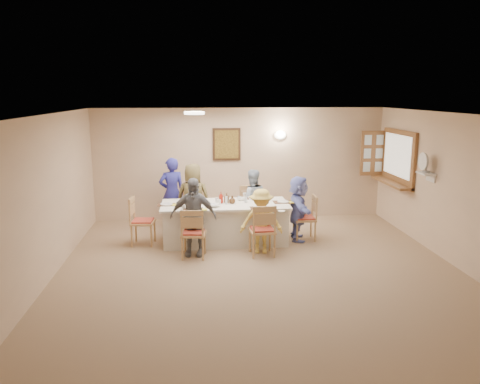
{
  "coord_description": "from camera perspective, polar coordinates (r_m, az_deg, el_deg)",
  "views": [
    {
      "loc": [
        -1.0,
        -6.88,
        2.81
      ],
      "look_at": [
        -0.2,
        1.4,
        1.05
      ],
      "focal_mm": 35.0,
      "sensor_mm": 36.0,
      "label": 1
    }
  ],
  "objects": [
    {
      "name": "placemat_fr",
      "position": [
        8.53,
        2.36,
        -1.95
      ],
      "size": [
        0.33,
        0.24,
        0.01
      ],
      "primitive_type": "cube",
      "color": "#472B19",
      "rests_on": "dining_table"
    },
    {
      "name": "room_walls",
      "position": [
        7.07,
        2.7,
        1.38
      ],
      "size": [
        7.0,
        7.0,
        7.0
      ],
      "color": "beige",
      "rests_on": "ground"
    },
    {
      "name": "teacup_a",
      "position": [
        8.51,
        -6.85,
        -1.76
      ],
      "size": [
        0.18,
        0.18,
        0.09
      ],
      "primitive_type": "imported",
      "rotation": [
        0.0,
        0.0,
        0.29
      ],
      "color": "white",
      "rests_on": "dining_table"
    },
    {
      "name": "plate_le",
      "position": [
        8.88,
        -8.95,
        -1.47
      ],
      "size": [
        0.24,
        0.24,
        0.01
      ],
      "primitive_type": "cylinder",
      "color": "white",
      "rests_on": "dining_table"
    },
    {
      "name": "dining_table",
      "position": [
        8.97,
        -1.83,
        -3.77
      ],
      "size": [
        2.4,
        1.02,
        0.76
      ],
      "primitive_type": "cube",
      "color": "silver",
      "rests_on": "ground"
    },
    {
      "name": "ceiling_light",
      "position": [
        8.39,
        -5.59,
        9.56
      ],
      "size": [
        0.36,
        0.36,
        0.05
      ],
      "primitive_type": "cylinder",
      "color": "white",
      "rests_on": "room_walls"
    },
    {
      "name": "condiment_brown",
      "position": [
        8.92,
        -1.64,
        -0.72
      ],
      "size": [
        0.14,
        0.14,
        0.19
      ],
      "primitive_type": "imported",
      "rotation": [
        0.0,
        0.0,
        -0.33
      ],
      "color": "#4C2E14",
      "rests_on": "dining_table"
    },
    {
      "name": "desk_fan",
      "position": [
        9.02,
        21.62,
        3.07
      ],
      "size": [
        0.3,
        0.3,
        0.28
      ],
      "primitive_type": null,
      "color": "#A5A5A8",
      "rests_on": "fan_shelf"
    },
    {
      "name": "placemat_br",
      "position": [
        9.34,
        1.66,
        -0.72
      ],
      "size": [
        0.34,
        0.25,
        0.01
      ],
      "primitive_type": "cube",
      "color": "#472B19",
      "rests_on": "dining_table"
    },
    {
      "name": "fan_shelf",
      "position": [
        9.05,
        21.72,
        2.13
      ],
      "size": [
        0.22,
        0.36,
        0.03
      ],
      "primitive_type": "cube",
      "color": "white",
      "rests_on": "room_walls"
    },
    {
      "name": "teacup_b",
      "position": [
        9.44,
        0.59,
        -0.35
      ],
      "size": [
        0.09,
        0.09,
        0.08
      ],
      "primitive_type": "imported",
      "rotation": [
        0.0,
        0.0,
        0.03
      ],
      "color": "white",
      "rests_on": "dining_table"
    },
    {
      "name": "ground",
      "position": [
        7.5,
        2.59,
        -10.07
      ],
      "size": [
        7.0,
        7.0,
        0.0
      ],
      "primitive_type": "plane",
      "color": "#A08266"
    },
    {
      "name": "caregiver",
      "position": [
        10.0,
        -8.29,
        -0.08
      ],
      "size": [
        0.69,
        0.58,
        1.5
      ],
      "primitive_type": "imported",
      "rotation": [
        0.0,
        0.0,
        3.35
      ],
      "color": "#2C2E97",
      "rests_on": "ground"
    },
    {
      "name": "chair_back_left",
      "position": [
        9.7,
        -5.68,
        -1.98
      ],
      "size": [
        0.47,
        0.47,
        0.97
      ],
      "primitive_type": null,
      "rotation": [
        0.0,
        0.0,
        0.02
      ],
      "color": "tan",
      "rests_on": "ground"
    },
    {
      "name": "condiment_malt",
      "position": [
        8.86,
        -0.95,
        -0.94
      ],
      "size": [
        0.14,
        0.14,
        0.15
      ],
      "primitive_type": "imported",
      "rotation": [
        0.0,
        0.0,
        0.1
      ],
      "color": "#4C2E14",
      "rests_on": "dining_table"
    },
    {
      "name": "chair_right_end",
      "position": [
        9.18,
        7.88,
        -3.11
      ],
      "size": [
        0.43,
        0.43,
        0.88
      ],
      "primitive_type": null,
      "rotation": [
        0.0,
        0.0,
        -1.58
      ],
      "color": "tan",
      "rests_on": "ground"
    },
    {
      "name": "napkin_le",
      "position": [
        8.82,
        -7.8,
        -1.54
      ],
      "size": [
        0.14,
        0.14,
        0.01
      ],
      "primitive_type": "cube",
      "color": "yellow",
      "rests_on": "dining_table"
    },
    {
      "name": "diner_front_right",
      "position": [
        8.33,
        2.6,
        -3.57
      ],
      "size": [
        0.86,
        0.62,
        1.17
      ],
      "primitive_type": "imported",
      "rotation": [
        0.0,
        0.0,
        -0.12
      ],
      "color": "#EFCD5B",
      "rests_on": "ground"
    },
    {
      "name": "napkin_fl",
      "position": [
        8.4,
        -4.5,
        -2.14
      ],
      "size": [
        0.14,
        0.14,
        0.01
      ],
      "primitive_type": "cube",
      "color": "yellow",
      "rests_on": "dining_table"
    },
    {
      "name": "plate_fl",
      "position": [
        8.45,
        -5.73,
        -2.07
      ],
      "size": [
        0.25,
        0.25,
        0.02
      ],
      "primitive_type": "cylinder",
      "color": "white",
      "rests_on": "dining_table"
    },
    {
      "name": "chair_front_left",
      "position": [
        8.17,
        -5.69,
        -4.92
      ],
      "size": [
        0.47,
        0.47,
        0.9
      ],
      "primitive_type": null,
      "rotation": [
        0.0,
        0.0,
        3.03
      ],
      "color": "tan",
      "rests_on": "ground"
    },
    {
      "name": "serving_hatch",
      "position": [
        10.28,
        18.77,
        3.99
      ],
      "size": [
        0.06,
        1.5,
        1.15
      ],
      "primitive_type": "cube",
      "color": "olive",
      "rests_on": "room_walls"
    },
    {
      "name": "hatch_sill",
      "position": [
        10.31,
        17.96,
        1.1
      ],
      "size": [
        0.3,
        1.5,
        0.05
      ],
      "primitive_type": "cube",
      "color": "olive",
      "rests_on": "room_walls"
    },
    {
      "name": "napkin_re",
      "position": [
        9.0,
        6.46,
        -1.23
      ],
      "size": [
        0.14,
        0.14,
        0.01
      ],
      "primitive_type": "cube",
      "color": "yellow",
      "rests_on": "dining_table"
    },
    {
      "name": "bowl_a",
      "position": [
        8.62,
        -3.17,
        -1.64
      ],
      "size": [
        0.24,
        0.24,
        0.05
      ],
      "primitive_type": "imported",
      "rotation": [
        0.0,
        0.0,
        -0.05
      ],
      "color": "white",
      "rests_on": "dining_table"
    },
    {
      "name": "placemat_re",
      "position": [
        9.02,
        5.27,
        -1.23
      ],
      "size": [
        0.37,
        0.28,
        0.01
      ],
      "primitive_type": "cube",
      "color": "#472B19",
      "rests_on": "dining_table"
    },
    {
      "name": "placemat_fl",
      "position": [
        8.45,
        -5.73,
        -2.13
      ],
      "size": [
        0.36,
        0.27,
        0.01
      ],
      "primitive_type": "cube",
      "color": "#472B19",
      "rests_on": "dining_table"
    },
    {
      "name": "diner_back_left",
      "position": [
        9.53,
        -5.71,
        -0.78
      ],
      "size": [
        0.88,
        0.73,
        1.44
      ],
      "primitive_type": "imported",
      "rotation": [
        0.0,
        0.0,
        2.95
      ],
      "color": "brown",
      "rests_on": "ground"
    },
    {
      "name": "diner_right_end",
      "position": [
        9.11,
        7.11,
        -1.98
      ],
      "size": [
        1.26,
        0.64,
        1.27
      ],
      "primitive_type": "imported",
      "rotation": [
        0.0,
        0.0,
        1.46
      ],
      "color": "#8894E6",
      "rests_on": "ground"
    },
    {
      "name": "shutter_door",
      "position": [
        10.87,
        15.89,
        4.57
      ],
      "size": [
        0.55,
        0.04,
        1.0
      ],
      "primitive_type": "cube",
      "color": "olive",
      "rests_on": "room_walls"
    },
    {
      "name": "chair_front_right",
      "position": [
        8.24,
        2.71,
        -4.56
      ],
      "size": [
        0.48,
        0.48,
        0.94
      ],
      "primitive_type": null,
      "rotation": [
        0.0,
        0.0,
        3.2
      ],
      "color": "tan",
      "rests_on": "ground"
    },
    {
      "name": "condiment_ketchup",
      "position": [
        8.88,
        -2.33,
        -0.68
      ],
      "size": [
        0.08,
        0.09,
        0.22
      ],
      "primitive_type": "imported",
      "rotation": [
        0.0,
        0.0,
        -0.0
      ],
      "color": "#AF1D0F",
      "rests_on": "dining_table"
    },
    {
      "name": "drinking_glass",
      "position": [
        8.91,
        -2.83,
        -1.01
      ],
      "size": [
        0.06,
        0.06,
        0.1
      ],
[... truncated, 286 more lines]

